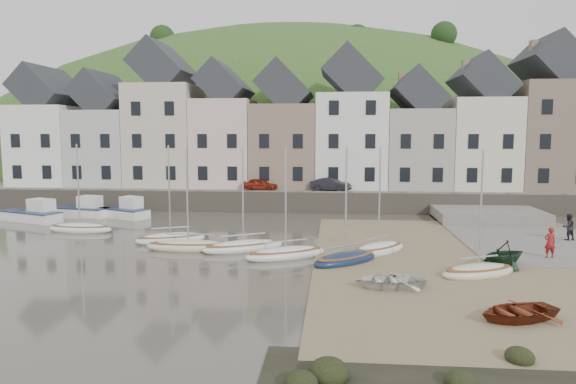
# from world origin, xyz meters

# --- Properties ---
(ground) EXTENTS (160.00, 160.00, 0.00)m
(ground) POSITION_xyz_m (0.00, 0.00, 0.00)
(ground) COLOR #494339
(ground) RESTS_ON ground
(quay_land) EXTENTS (90.00, 30.00, 1.50)m
(quay_land) POSITION_xyz_m (0.00, 32.00, 0.75)
(quay_land) COLOR #355321
(quay_land) RESTS_ON ground
(quay_street) EXTENTS (70.00, 7.00, 0.10)m
(quay_street) POSITION_xyz_m (0.00, 20.50, 1.55)
(quay_street) COLOR slate
(quay_street) RESTS_ON quay_land
(seawall) EXTENTS (70.00, 1.20, 1.80)m
(seawall) POSITION_xyz_m (0.00, 17.00, 0.90)
(seawall) COLOR slate
(seawall) RESTS_ON ground
(beach) EXTENTS (18.00, 26.00, 0.06)m
(beach) POSITION_xyz_m (11.00, 0.00, 0.03)
(beach) COLOR #7F6B4D
(beach) RESTS_ON ground
(slipway) EXTENTS (8.00, 18.00, 0.12)m
(slipway) POSITION_xyz_m (15.00, 8.00, 0.06)
(slipway) COLOR slate
(slipway) RESTS_ON ground
(hillside) EXTENTS (134.40, 84.00, 84.00)m
(hillside) POSITION_xyz_m (-5.00, 60.00, -17.99)
(hillside) COLOR #355321
(hillside) RESTS_ON ground
(townhouse_terrace) EXTENTS (61.05, 8.00, 13.93)m
(townhouse_terrace) POSITION_xyz_m (1.76, 24.00, 7.32)
(townhouse_terrace) COLOR white
(townhouse_terrace) RESTS_ON quay_land
(sailboat_0) EXTENTS (4.67, 1.71, 6.32)m
(sailboat_0) POSITION_xyz_m (-14.58, 6.54, 0.26)
(sailboat_0) COLOR white
(sailboat_0) RESTS_ON ground
(sailboat_1) EXTENTS (4.58, 3.16, 6.32)m
(sailboat_1) POSITION_xyz_m (-7.19, 3.60, 0.26)
(sailboat_1) COLOR white
(sailboat_1) RESTS_ON ground
(sailboat_2) EXTENTS (5.07, 1.67, 6.32)m
(sailboat_2) POSITION_xyz_m (-5.49, 1.61, 0.26)
(sailboat_2) COLOR beige
(sailboat_2) RESTS_ON ground
(sailboat_3) EXTENTS (5.05, 3.72, 6.32)m
(sailboat_3) POSITION_xyz_m (-2.24, 1.74, 0.26)
(sailboat_3) COLOR white
(sailboat_3) RESTS_ON ground
(sailboat_4) EXTENTS (4.86, 3.63, 6.32)m
(sailboat_4) POSITION_xyz_m (0.40, 0.18, 0.26)
(sailboat_4) COLOR white
(sailboat_4) RESTS_ON ground
(sailboat_5) EXTENTS (4.13, 3.93, 6.32)m
(sailboat_5) POSITION_xyz_m (3.65, -0.81, 0.26)
(sailboat_5) COLOR #152543
(sailboat_5) RESTS_ON ground
(sailboat_6) EXTENTS (3.97, 4.07, 6.32)m
(sailboat_6) POSITION_xyz_m (5.58, 1.73, 0.26)
(sailboat_6) COLOR white
(sailboat_6) RESTS_ON ground
(sailboat_7) EXTENTS (4.24, 3.01, 6.32)m
(sailboat_7) POSITION_xyz_m (9.97, -2.73, 0.27)
(sailboat_7) COLOR beige
(sailboat_7) RESTS_ON ground
(motorboat_0) EXTENTS (5.21, 2.80, 1.70)m
(motorboat_0) POSITION_xyz_m (-17.59, 13.07, 0.58)
(motorboat_0) COLOR white
(motorboat_0) RESTS_ON ground
(motorboat_1) EXTENTS (5.82, 3.62, 1.70)m
(motorboat_1) POSITION_xyz_m (-20.49, 10.64, 0.58)
(motorboat_1) COLOR white
(motorboat_1) RESTS_ON ground
(motorboat_2) EXTENTS (4.74, 3.44, 1.70)m
(motorboat_2) POSITION_xyz_m (-13.92, 12.86, 0.58)
(motorboat_2) COLOR white
(motorboat_2) RESTS_ON ground
(rowboat_white) EXTENTS (3.42, 2.68, 0.64)m
(rowboat_white) POSITION_xyz_m (5.50, -5.12, 0.38)
(rowboat_white) COLOR silver
(rowboat_white) RESTS_ON beach
(rowboat_green) EXTENTS (3.34, 3.20, 1.36)m
(rowboat_green) POSITION_xyz_m (11.70, -0.91, 0.74)
(rowboat_green) COLOR #16321E
(rowboat_green) RESTS_ON beach
(rowboat_red) EXTENTS (3.73, 3.26, 0.64)m
(rowboat_red) POSITION_xyz_m (9.74, -8.84, 0.38)
(rowboat_red) COLOR maroon
(rowboat_red) RESTS_ON beach
(person_red) EXTENTS (0.62, 0.43, 1.66)m
(person_red) POSITION_xyz_m (14.69, 1.02, 0.95)
(person_red) COLOR maroon
(person_red) RESTS_ON slipway
(person_dark) EXTENTS (0.96, 0.84, 1.67)m
(person_dark) POSITION_xyz_m (17.75, 6.04, 0.95)
(person_dark) COLOR black
(person_dark) RESTS_ON slipway
(car_left) EXTENTS (3.47, 2.01, 1.11)m
(car_left) POSITION_xyz_m (-3.79, 19.50, 2.16)
(car_left) COLOR maroon
(car_left) RESTS_ON quay_street
(car_right) EXTENTS (3.85, 2.38, 1.20)m
(car_right) POSITION_xyz_m (2.68, 19.50, 2.20)
(car_right) COLOR black
(car_right) RESTS_ON quay_street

